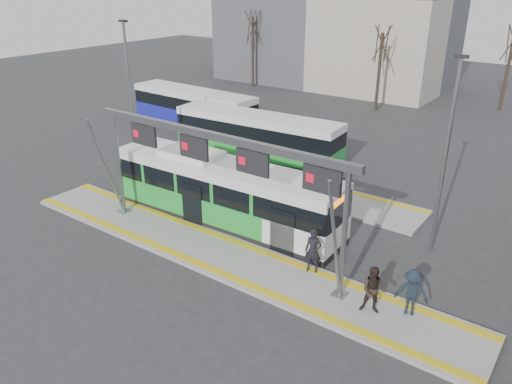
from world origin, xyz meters
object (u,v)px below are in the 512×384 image
gantry (215,158)px  passenger_a (313,251)px  passenger_c (412,292)px  passenger_b (374,290)px  hero_bus (224,193)px

gantry → passenger_a: size_ratio=7.00×
gantry → passenger_c: 8.95m
gantry → passenger_b: 7.92m
passenger_c → passenger_a: bearing=159.1°
passenger_c → passenger_b: bearing=-164.7°
hero_bus → passenger_c: size_ratio=6.78×
hero_bus → passenger_c: (9.93, -1.96, -0.46)m
passenger_a → passenger_b: (3.00, -1.03, -0.04)m
gantry → passenger_a: 5.37m
hero_bus → passenger_b: size_ratio=6.73×
passenger_b → hero_bus: bearing=144.3°
hero_bus → passenger_c: bearing=-13.3°
gantry → passenger_c: gantry is taller
gantry → passenger_b: bearing=-1.5°
passenger_b → passenger_c: (1.11, 0.67, -0.01)m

